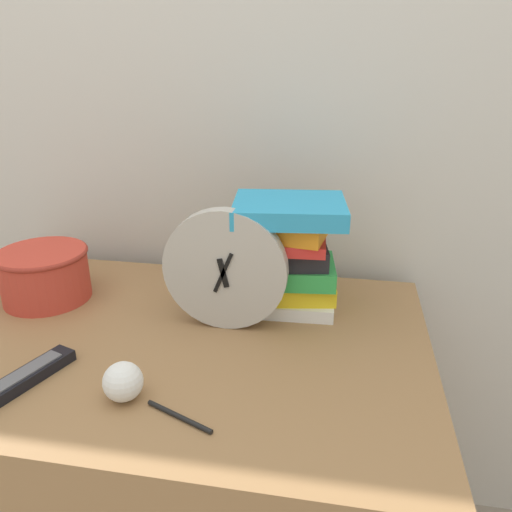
# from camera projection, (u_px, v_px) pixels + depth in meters

# --- Properties ---
(wall_back) EXTENTS (6.00, 0.04, 2.40)m
(wall_back) POSITION_uv_depth(u_px,v_px,m) (212.00, 79.00, 1.19)
(wall_back) COLOR beige
(wall_back) RESTS_ON ground_plane
(desk) EXTENTS (1.03, 0.68, 0.74)m
(desk) POSITION_uv_depth(u_px,v_px,m) (177.00, 477.00, 1.13)
(desk) COLOR olive
(desk) RESTS_ON ground_plane
(desk_clock) EXTENTS (0.25, 0.03, 0.25)m
(desk_clock) POSITION_uv_depth(u_px,v_px,m) (225.00, 270.00, 0.98)
(desk_clock) COLOR #B7B2A8
(desk_clock) RESTS_ON desk
(book_stack) EXTENTS (0.25, 0.23, 0.25)m
(book_stack) POSITION_uv_depth(u_px,v_px,m) (286.00, 254.00, 1.05)
(book_stack) COLOR white
(book_stack) RESTS_ON desk
(basket) EXTENTS (0.20, 0.20, 0.12)m
(basket) POSITION_uv_depth(u_px,v_px,m) (44.00, 273.00, 1.12)
(basket) COLOR #C63D2D
(basket) RESTS_ON desk
(tv_remote) EXTENTS (0.10, 0.19, 0.02)m
(tv_remote) POSITION_uv_depth(u_px,v_px,m) (23.00, 379.00, 0.84)
(tv_remote) COLOR black
(tv_remote) RESTS_ON desk
(crumpled_paper_ball) EXTENTS (0.07, 0.07, 0.07)m
(crumpled_paper_ball) POSITION_uv_depth(u_px,v_px,m) (122.00, 382.00, 0.80)
(crumpled_paper_ball) COLOR white
(crumpled_paper_ball) RESTS_ON desk
(pen) EXTENTS (0.12, 0.06, 0.01)m
(pen) POSITION_uv_depth(u_px,v_px,m) (179.00, 417.00, 0.76)
(pen) COLOR black
(pen) RESTS_ON desk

